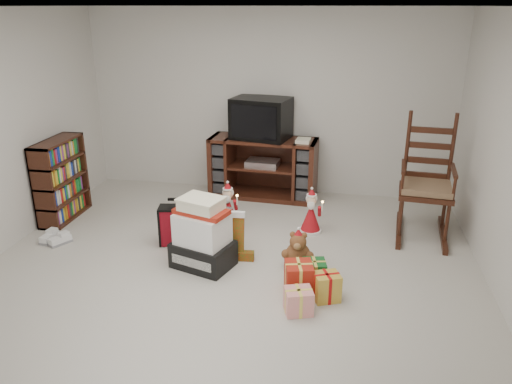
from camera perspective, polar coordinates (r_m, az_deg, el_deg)
room at (r=4.53m, az=-3.58°, el=4.39°), size 5.01×5.01×2.51m
tv_stand at (r=6.85m, az=0.82°, el=2.79°), size 1.48×0.61×0.83m
bookshelf at (r=6.57m, az=-21.37°, el=1.16°), size 0.27×0.82×1.00m
rocking_chair at (r=6.02m, az=18.69°, el=-0.08°), size 0.67×1.01×1.45m
gift_pile at (r=5.06m, az=-6.12°, el=-5.18°), size 0.68×0.58×0.73m
red_suitcase at (r=5.59m, az=-9.10°, el=-3.80°), size 0.37×0.24×0.52m
stocking at (r=5.21m, az=-2.44°, el=-4.96°), size 0.26×0.13×0.53m
teddy_bear at (r=5.10m, az=4.82°, el=-6.81°), size 0.26×0.23×0.38m
santa_figurine at (r=5.85m, az=6.29°, el=-2.68°), size 0.27×0.25×0.55m
mrs_claus_figurine at (r=5.99m, az=-3.20°, el=-1.98°), size 0.27×0.26×0.56m
sneaker_pair at (r=6.07m, az=-22.01°, el=-4.99°), size 0.33×0.27×0.09m
gift_cluster at (r=4.69m, az=5.83°, el=-10.19°), size 0.52×0.80×0.24m
crt_television at (r=6.70m, az=0.59°, el=8.42°), size 0.83×0.67×0.54m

